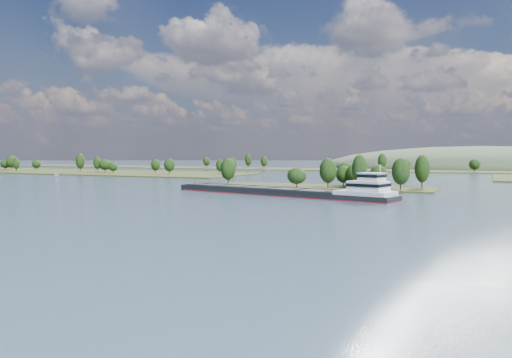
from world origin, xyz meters
The scene contains 7 objects.
ground centered at (0.00, 120.00, 0.00)m, with size 1800.00×1800.00×0.00m, color #344A5B.
tree_island centered at (6.48, 178.99, 4.17)m, with size 100.00×30.68×15.37m.
left_bank centered at (-228.44, 260.03, 0.90)m, with size 300.00×80.00×15.87m.
back_shoreline centered at (9.47, 399.85, 0.69)m, with size 900.00×60.00×15.46m.
hill_west centered at (60.00, 500.00, 0.00)m, with size 320.00×160.00×44.00m, color #3D4B33.
cargo_barge centered at (4.17, 135.31, 1.57)m, with size 92.29×32.62×12.49m.
motorboat centered at (-178.08, 197.52, 1.14)m, with size 2.23×5.92×2.29m, color silver.
Camera 1 is at (69.51, -32.15, 15.51)m, focal length 35.00 mm.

